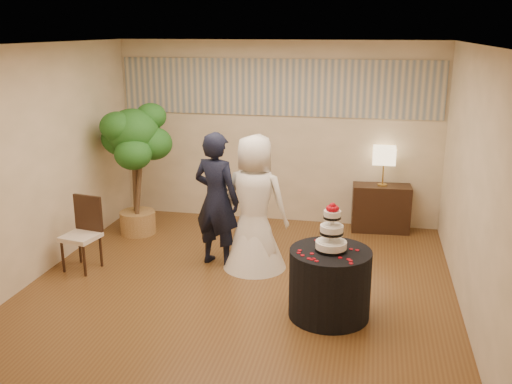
% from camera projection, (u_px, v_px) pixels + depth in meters
% --- Properties ---
extents(floor, '(5.00, 5.00, 0.00)m').
position_uv_depth(floor, '(241.00, 284.00, 6.85)').
color(floor, brown).
rests_on(floor, ground).
extents(ceiling, '(5.00, 5.00, 0.00)m').
position_uv_depth(ceiling, '(239.00, 44.00, 6.07)').
color(ceiling, white).
rests_on(ceiling, wall_back).
extents(wall_back, '(5.00, 0.06, 2.80)m').
position_uv_depth(wall_back, '(277.00, 133.00, 8.81)').
color(wall_back, beige).
rests_on(wall_back, ground).
extents(wall_front, '(5.00, 0.06, 2.80)m').
position_uv_depth(wall_front, '(161.00, 254.00, 4.11)').
color(wall_front, beige).
rests_on(wall_front, ground).
extents(wall_left, '(0.06, 5.00, 2.80)m').
position_uv_depth(wall_left, '(41.00, 161.00, 6.95)').
color(wall_left, beige).
rests_on(wall_left, ground).
extents(wall_right, '(0.06, 5.00, 2.80)m').
position_uv_depth(wall_right, '(472.00, 183.00, 5.97)').
color(wall_right, beige).
rests_on(wall_right, ground).
extents(mural_border, '(4.90, 0.02, 0.85)m').
position_uv_depth(mural_border, '(277.00, 88.00, 8.60)').
color(mural_border, '#A3A397').
rests_on(mural_border, wall_back).
extents(groom, '(0.73, 0.59, 1.74)m').
position_uv_depth(groom, '(217.00, 200.00, 7.22)').
color(groom, black).
rests_on(groom, floor).
extents(bride, '(0.96, 0.94, 1.73)m').
position_uv_depth(bride, '(255.00, 203.00, 7.12)').
color(bride, white).
rests_on(bride, floor).
extents(cake_table, '(0.98, 0.98, 0.74)m').
position_uv_depth(cake_table, '(330.00, 283.00, 6.01)').
color(cake_table, black).
rests_on(cake_table, floor).
extents(wedding_cake, '(0.33, 0.33, 0.52)m').
position_uv_depth(wedding_cake, '(332.00, 227.00, 5.84)').
color(wedding_cake, white).
rests_on(wedding_cake, cake_table).
extents(console, '(0.88, 0.44, 0.71)m').
position_uv_depth(console, '(381.00, 208.00, 8.58)').
color(console, black).
rests_on(console, floor).
extents(table_lamp, '(0.33, 0.33, 0.58)m').
position_uv_depth(table_lamp, '(384.00, 166.00, 8.40)').
color(table_lamp, beige).
rests_on(table_lamp, console).
extents(ficus_tree, '(1.19, 1.19, 1.97)m').
position_uv_depth(ficus_tree, '(135.00, 169.00, 8.29)').
color(ficus_tree, '#225E1D').
rests_on(ficus_tree, floor).
extents(side_chair, '(0.50, 0.52, 0.93)m').
position_uv_depth(side_chair, '(80.00, 235.00, 7.15)').
color(side_chair, black).
rests_on(side_chair, floor).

